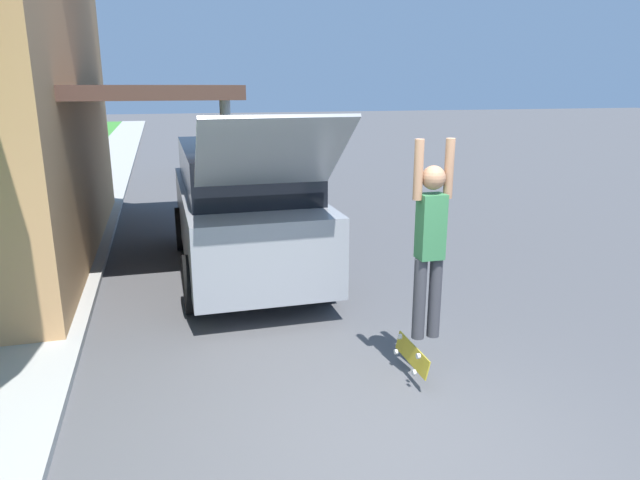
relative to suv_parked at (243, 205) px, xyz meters
name	(u,v)px	position (x,y,z in m)	size (l,w,h in m)	color
ground_plane	(382,444)	(0.44, -5.07, -1.10)	(120.00, 120.00, 0.00)	#49494C
sidewalk	(49,266)	(-3.16, 0.93, -1.05)	(1.80, 80.00, 0.10)	#9E9E99
suv_parked	(243,205)	(0.00, 0.00, 0.00)	(2.09, 5.77, 2.69)	gray
car_down_street	(232,155)	(1.13, 10.56, -0.45)	(1.91, 4.27, 1.35)	#B7B7BC
skateboarder	(430,238)	(1.29, -4.10, 0.42)	(0.41, 0.23, 2.03)	#38383D
skateboard	(411,354)	(1.16, -4.06, -0.84)	(0.13, 0.77, 0.23)	#A89323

